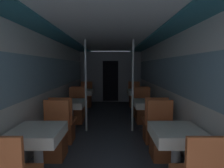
% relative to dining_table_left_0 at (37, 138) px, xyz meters
% --- Properties ---
extents(wall_left, '(0.05, 8.36, 2.08)m').
position_rel_dining_table_left_0_xyz_m(wall_left, '(-0.39, 1.97, 0.50)').
color(wall_left, silver).
rests_on(wall_left, ground_plane).
extents(wall_right, '(0.05, 8.36, 2.08)m').
position_rel_dining_table_left_0_xyz_m(wall_right, '(2.16, 1.97, 0.50)').
color(wall_right, silver).
rests_on(wall_right, ground_plane).
extents(ceiling_panel, '(2.55, 8.36, 0.07)m').
position_rel_dining_table_left_0_xyz_m(ceiling_panel, '(0.89, 1.97, 1.54)').
color(ceiling_panel, silver).
rests_on(ceiling_panel, wall_left).
extents(bulkhead_far, '(2.50, 0.09, 2.08)m').
position_rel_dining_table_left_0_xyz_m(bulkhead_far, '(0.89, 5.11, 0.45)').
color(bulkhead_far, gray).
rests_on(bulkhead_far, ground_plane).
extents(dining_table_left_0, '(0.62, 0.62, 0.71)m').
position_rel_dining_table_left_0_xyz_m(dining_table_left_0, '(0.00, 0.00, 0.00)').
color(dining_table_left_0, '#4C4C51').
rests_on(dining_table_left_0, ground_plane).
extents(chair_left_far_0, '(0.43, 0.43, 0.92)m').
position_rel_dining_table_left_0_xyz_m(chair_left_far_0, '(-0.00, 0.60, -0.30)').
color(chair_left_far_0, brown).
rests_on(chair_left_far_0, ground_plane).
extents(dining_table_left_1, '(0.62, 0.62, 0.71)m').
position_rel_dining_table_left_0_xyz_m(dining_table_left_1, '(0.00, 1.78, 0.00)').
color(dining_table_left_1, '#4C4C51').
rests_on(dining_table_left_1, ground_plane).
extents(chair_left_near_1, '(0.43, 0.43, 0.92)m').
position_rel_dining_table_left_0_xyz_m(chair_left_near_1, '(-0.00, 1.18, -0.30)').
color(chair_left_near_1, brown).
rests_on(chair_left_near_1, ground_plane).
extents(chair_left_far_1, '(0.43, 0.43, 0.92)m').
position_rel_dining_table_left_0_xyz_m(chair_left_far_1, '(-0.00, 2.38, -0.30)').
color(chair_left_far_1, brown).
rests_on(chair_left_far_1, ground_plane).
extents(support_pole_left_1, '(0.05, 0.05, 2.08)m').
position_rel_dining_table_left_0_xyz_m(support_pole_left_1, '(0.35, 1.78, 0.45)').
color(support_pole_left_1, silver).
rests_on(support_pole_left_1, ground_plane).
extents(dining_table_left_2, '(0.62, 0.62, 0.71)m').
position_rel_dining_table_left_0_xyz_m(dining_table_left_2, '(0.00, 3.56, 0.00)').
color(dining_table_left_2, '#4C4C51').
rests_on(dining_table_left_2, ground_plane).
extents(chair_left_near_2, '(0.43, 0.43, 0.92)m').
position_rel_dining_table_left_0_xyz_m(chair_left_near_2, '(-0.00, 2.96, -0.30)').
color(chair_left_near_2, brown).
rests_on(chair_left_near_2, ground_plane).
extents(chair_left_far_2, '(0.43, 0.43, 0.92)m').
position_rel_dining_table_left_0_xyz_m(chair_left_far_2, '(-0.00, 4.16, -0.30)').
color(chair_left_far_2, brown).
rests_on(chair_left_far_2, ground_plane).
extents(dining_table_right_0, '(0.62, 0.62, 0.71)m').
position_rel_dining_table_left_0_xyz_m(dining_table_right_0, '(1.77, 0.00, 0.00)').
color(dining_table_right_0, '#4C4C51').
rests_on(dining_table_right_0, ground_plane).
extents(chair_right_far_0, '(0.43, 0.43, 0.92)m').
position_rel_dining_table_left_0_xyz_m(chair_right_far_0, '(1.77, 0.60, -0.30)').
color(chair_right_far_0, brown).
rests_on(chair_right_far_0, ground_plane).
extents(dining_table_right_1, '(0.62, 0.62, 0.71)m').
position_rel_dining_table_left_0_xyz_m(dining_table_right_1, '(1.77, 1.78, 0.00)').
color(dining_table_right_1, '#4C4C51').
rests_on(dining_table_right_1, ground_plane).
extents(chair_right_near_1, '(0.43, 0.43, 0.92)m').
position_rel_dining_table_left_0_xyz_m(chair_right_near_1, '(1.77, 1.18, -0.30)').
color(chair_right_near_1, brown).
rests_on(chair_right_near_1, ground_plane).
extents(chair_right_far_1, '(0.43, 0.43, 0.92)m').
position_rel_dining_table_left_0_xyz_m(chair_right_far_1, '(1.77, 2.38, -0.30)').
color(chair_right_far_1, brown).
rests_on(chair_right_far_1, ground_plane).
extents(support_pole_right_1, '(0.05, 0.05, 2.08)m').
position_rel_dining_table_left_0_xyz_m(support_pole_right_1, '(1.42, 1.78, 0.45)').
color(support_pole_right_1, silver).
rests_on(support_pole_right_1, ground_plane).
extents(dining_table_right_2, '(0.62, 0.62, 0.71)m').
position_rel_dining_table_left_0_xyz_m(dining_table_right_2, '(1.77, 3.56, 0.00)').
color(dining_table_right_2, '#4C4C51').
rests_on(dining_table_right_2, ground_plane).
extents(chair_right_near_2, '(0.43, 0.43, 0.92)m').
position_rel_dining_table_left_0_xyz_m(chair_right_near_2, '(1.77, 2.96, -0.30)').
color(chair_right_near_2, brown).
rests_on(chair_right_near_2, ground_plane).
extents(chair_right_far_2, '(0.43, 0.43, 0.92)m').
position_rel_dining_table_left_0_xyz_m(chair_right_far_2, '(1.77, 4.16, -0.30)').
color(chair_right_far_2, brown).
rests_on(chair_right_far_2, ground_plane).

